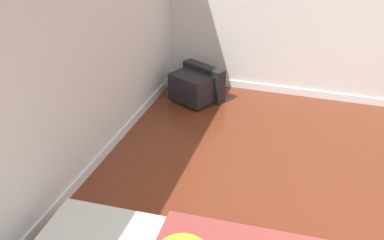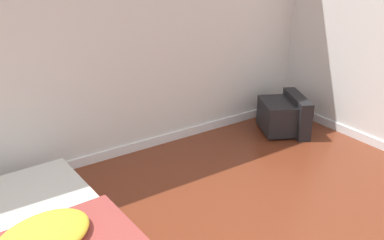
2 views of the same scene
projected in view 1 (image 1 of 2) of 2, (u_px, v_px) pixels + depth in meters
The scene contains 2 objects.
wall_back at pixel (3, 71), 2.67m from camera, with size 8.31×0.08×2.60m.
crt_tv at pixel (196, 85), 5.12m from camera, with size 0.63×0.67×0.41m.
Camera 1 is at (-2.03, 1.04, 2.32)m, focal length 40.00 mm.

